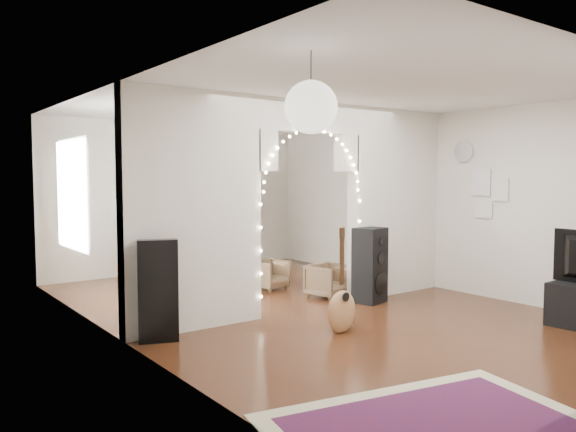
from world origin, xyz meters
TOP-DOWN VIEW (x-y plane):
  - floor at (0.00, 0.00)m, footprint 7.50×7.50m
  - ceiling at (0.00, 0.00)m, footprint 5.00×7.50m
  - wall_back at (0.00, 3.75)m, footprint 5.00×0.02m
  - wall_left at (-2.50, 0.00)m, footprint 0.02×7.50m
  - wall_right at (2.50, 0.00)m, footprint 0.02×7.50m
  - divider_wall at (0.00, 0.00)m, footprint 5.00×0.20m
  - fairy_lights at (0.00, -0.13)m, footprint 1.64×0.04m
  - window at (-2.47, 1.80)m, footprint 0.04×1.20m
  - wall_clock at (2.48, -0.60)m, footprint 0.03×0.31m
  - picture_frames at (2.48, -1.00)m, footprint 0.02×0.50m
  - paper_lantern at (-1.90, -2.40)m, footprint 0.40×0.40m
  - ceiling_fan at (0.00, 2.00)m, footprint 1.10×1.10m
  - guitar_case at (-2.20, -0.25)m, footprint 0.43×0.28m
  - acoustic_guitar at (-0.44, -1.16)m, footprint 0.42×0.20m
  - tabby_cat at (-0.20, -0.93)m, footprint 0.28×0.50m
  - floor_speaker at (0.90, -0.25)m, footprint 0.47×0.43m
  - bookcase at (-0.45, 2.78)m, footprint 1.59×0.98m
  - dining_table at (-0.73, 2.87)m, footprint 1.21×0.81m
  - flower_vase at (-0.73, 2.87)m, footprint 0.18×0.18m
  - dining_chair_left at (0.32, 1.33)m, footprint 0.58×0.59m
  - dining_chair_right at (0.67, 0.35)m, footprint 0.61×0.62m

SIDE VIEW (x-z plane):
  - floor at x=0.00m, z-range 0.00..0.00m
  - tabby_cat at x=-0.20m, z-range -0.03..0.30m
  - dining_chair_left at x=0.32m, z-range 0.00..0.45m
  - dining_chair_right at x=0.67m, z-range 0.00..0.48m
  - acoustic_guitar at x=-0.44m, z-range -0.06..0.93m
  - floor_speaker at x=0.90m, z-range 0.00..1.03m
  - guitar_case at x=-2.20m, z-range 0.00..1.08m
  - dining_table at x=-0.73m, z-range 0.30..1.06m
  - bookcase at x=-0.45m, z-range 0.00..1.60m
  - flower_vase at x=-0.73m, z-range 0.76..0.95m
  - wall_back at x=0.00m, z-range 0.00..2.70m
  - wall_left at x=-2.50m, z-range 0.00..2.70m
  - wall_right at x=2.50m, z-range 0.00..2.70m
  - divider_wall at x=0.00m, z-range 0.07..2.77m
  - window at x=-2.47m, z-range 0.80..2.20m
  - picture_frames at x=2.48m, z-range 1.15..1.85m
  - fairy_lights at x=0.00m, z-range 0.75..2.35m
  - wall_clock at x=2.48m, z-range 1.95..2.25m
  - paper_lantern at x=-1.90m, z-range 2.05..2.45m
  - ceiling_fan at x=0.00m, z-range 2.25..2.55m
  - ceiling at x=0.00m, z-range 2.69..2.71m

